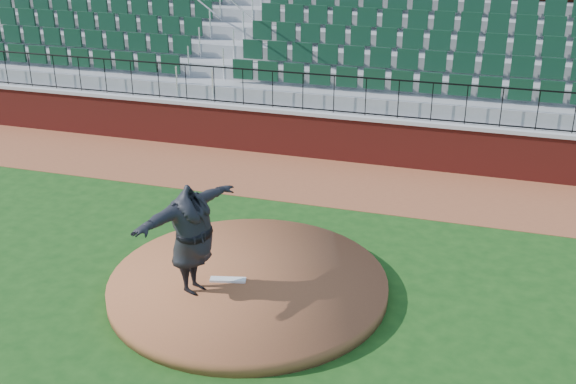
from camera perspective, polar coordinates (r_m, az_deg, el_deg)
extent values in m
plane|color=#163F12|center=(12.97, -1.97, -7.79)|extent=(90.00, 90.00, 0.00)
cube|color=brown|center=(17.63, 3.73, 0.90)|extent=(34.00, 3.20, 0.01)
cube|color=maroon|center=(18.88, 4.93, 4.33)|extent=(34.00, 0.35, 1.20)
cube|color=#B7B7B7|center=(18.68, 4.99, 6.21)|extent=(34.00, 0.45, 0.10)
cube|color=maroon|center=(23.64, 8.10, 13.40)|extent=(34.00, 0.50, 5.50)
cylinder|color=brown|center=(12.84, -3.25, -7.53)|extent=(5.05, 5.05, 0.25)
cube|color=white|center=(12.72, -4.91, -7.14)|extent=(0.66, 0.31, 0.04)
imported|color=black|center=(12.02, -7.82, -3.86)|extent=(1.37, 2.55, 2.01)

